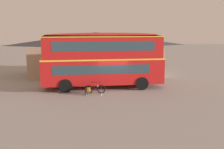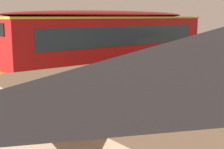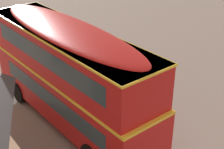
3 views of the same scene
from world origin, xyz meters
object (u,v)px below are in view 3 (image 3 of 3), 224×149
Objects in this scene: double_decker_bus at (69,71)px; water_bottle_blue_sports at (135,113)px; backpack_on_ground at (127,112)px; touring_bicycle at (115,108)px; water_bottle_clear_plastic at (121,102)px.

water_bottle_blue_sports is at bearing -116.77° from double_decker_bus.
double_decker_bus is 3.58m from backpack_on_ground.
water_bottle_blue_sports is at bearing -129.75° from touring_bicycle.
water_bottle_blue_sports is at bearing 178.04° from water_bottle_clear_plastic.
double_decker_bus is at bearing 69.07° from touring_bicycle.
double_decker_bus is 19.84× the size of backpack_on_ground.
water_bottle_blue_sports is (-1.39, -2.75, -2.52)m from double_decker_bus.
backpack_on_ground is 0.44m from water_bottle_blue_sports.
double_decker_bus reaches higher than water_bottle_clear_plastic.
backpack_on_ground is (-0.56, -0.34, -0.10)m from touring_bicycle.
water_bottle_clear_plastic is at bearing -21.88° from backpack_on_ground.
touring_bicycle is 1.00m from water_bottle_blue_sports.
backpack_on_ground is (-1.33, -2.34, -2.37)m from double_decker_bus.
double_decker_bus is 3.12m from touring_bicycle.
water_bottle_blue_sports is 1.11× the size of water_bottle_clear_plastic.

